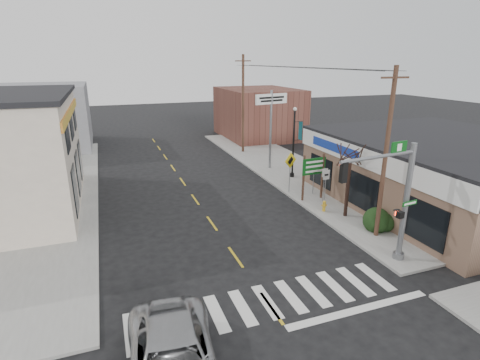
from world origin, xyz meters
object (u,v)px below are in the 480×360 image
object	(u,v)px
traffic_signal_pole	(396,192)
bare_tree	(351,150)
utility_pole_near	(386,154)
utility_pole_far	(243,103)
dance_center_sign	(271,110)
fire_hydrant	(324,205)
lamp_post	(294,137)
guide_sign	(314,171)

from	to	relation	value
traffic_signal_pole	bare_tree	distance (m)	5.17
utility_pole_near	utility_pole_far	size ratio (longest dim) A/B	0.92
dance_center_sign	fire_hydrant	bearing A→B (deg)	-107.09
dance_center_sign	bare_tree	xyz separation A→B (m)	(-0.06, -10.72, -0.90)
fire_hydrant	lamp_post	size ratio (longest dim) A/B	0.13
bare_tree	utility_pole_far	xyz separation A→B (m)	(-0.00, 16.97, 0.76)
guide_sign	utility_pole_far	xyz separation A→B (m)	(0.41, 13.93, 2.77)
traffic_signal_pole	guide_sign	xyz separation A→B (m)	(0.87, 8.00, -1.39)
dance_center_sign	utility_pole_near	size ratio (longest dim) A/B	0.75
utility_pole_far	guide_sign	bearing A→B (deg)	-97.32
traffic_signal_pole	guide_sign	world-z (taller)	traffic_signal_pole
traffic_signal_pole	utility_pole_far	distance (m)	22.02
traffic_signal_pole	fire_hydrant	bearing A→B (deg)	78.31
traffic_signal_pole	utility_pole_near	world-z (taller)	utility_pole_near
traffic_signal_pole	guide_sign	distance (m)	8.17
bare_tree	utility_pole_far	world-z (taller)	utility_pole_far
dance_center_sign	bare_tree	size ratio (longest dim) A/B	1.27
lamp_post	utility_pole_near	bearing A→B (deg)	-70.49
lamp_post	dance_center_sign	xyz separation A→B (m)	(-0.64, 2.89, 1.73)
traffic_signal_pole	utility_pole_near	size ratio (longest dim) A/B	0.66
guide_sign	utility_pole_near	world-z (taller)	utility_pole_near
fire_hydrant	utility_pole_far	world-z (taller)	utility_pole_far
fire_hydrant	utility_pole_far	xyz separation A→B (m)	(0.80, 15.96, 4.31)
traffic_signal_pole	dance_center_sign	world-z (taller)	dance_center_sign
lamp_post	bare_tree	bearing A→B (deg)	-71.79
bare_tree	utility_pole_near	size ratio (longest dim) A/B	0.59
guide_sign	utility_pole_far	size ratio (longest dim) A/B	0.33
guide_sign	fire_hydrant	bearing A→B (deg)	-104.48
guide_sign	dance_center_sign	world-z (taller)	dance_center_sign
traffic_signal_pole	fire_hydrant	world-z (taller)	traffic_signal_pole
traffic_signal_pole	lamp_post	bearing A→B (deg)	74.17
bare_tree	utility_pole_near	xyz separation A→B (m)	(-0.00, -2.68, 0.40)
utility_pole_near	utility_pole_far	bearing A→B (deg)	93.58
guide_sign	lamp_post	distance (m)	5.06
utility_pole_far	fire_hydrant	bearing A→B (deg)	-98.48
guide_sign	utility_pole_far	distance (m)	14.21
lamp_post	utility_pole_near	size ratio (longest dim) A/B	0.63
fire_hydrant	bare_tree	xyz separation A→B (m)	(0.80, -1.01, 3.56)
bare_tree	utility_pole_near	world-z (taller)	utility_pole_near
guide_sign	utility_pole_near	size ratio (longest dim) A/B	0.35
fire_hydrant	dance_center_sign	size ratio (longest dim) A/B	0.11
lamp_post	bare_tree	world-z (taller)	lamp_post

